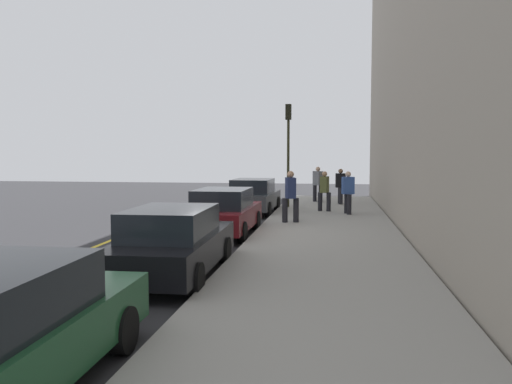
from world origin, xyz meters
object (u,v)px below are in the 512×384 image
(pedestrian_black_coat, at_px, (340,185))
(pedestrian_blue_coat, at_px, (348,191))
(parked_car_black, at_px, (173,242))
(pedestrian_grey_coat, at_px, (318,183))
(parked_car_maroon, at_px, (224,212))
(traffic_light_pole, at_px, (288,138))
(parked_car_charcoal, at_px, (253,196))
(pedestrian_olive_coat, at_px, (324,190))
(rolling_suitcase, at_px, (320,197))
(pedestrian_navy_coat, at_px, (291,195))

(pedestrian_black_coat, bearing_deg, pedestrian_blue_coat, -176.64)
(parked_car_black, xyz_separation_m, pedestrian_grey_coat, (16.37, -2.62, 0.34))
(pedestrian_black_coat, bearing_deg, pedestrian_grey_coat, 43.21)
(parked_car_black, height_order, pedestrian_grey_coat, pedestrian_grey_coat)
(parked_car_maroon, xyz_separation_m, traffic_light_pole, (7.72, -1.42, 2.54))
(parked_car_charcoal, height_order, pedestrian_olive_coat, pedestrian_olive_coat)
(pedestrian_blue_coat, bearing_deg, pedestrian_olive_coat, 47.30)
(parked_car_charcoal, relative_size, pedestrian_blue_coat, 2.43)
(pedestrian_olive_coat, distance_m, traffic_light_pole, 3.21)
(parked_car_maroon, relative_size, parked_car_charcoal, 1.04)
(pedestrian_grey_coat, bearing_deg, rolling_suitcase, -163.05)
(pedestrian_grey_coat, xyz_separation_m, traffic_light_pole, (-2.91, 1.28, 2.20))
(pedestrian_grey_coat, bearing_deg, traffic_light_pole, 156.27)
(pedestrian_black_coat, height_order, traffic_light_pole, traffic_light_pole)
(pedestrian_grey_coat, bearing_deg, parked_car_charcoal, 149.54)
(rolling_suitcase, bearing_deg, pedestrian_black_coat, -127.52)
(parked_car_black, height_order, parked_car_charcoal, same)
(rolling_suitcase, bearing_deg, parked_car_black, 170.20)
(parked_car_maroon, height_order, pedestrian_olive_coat, pedestrian_olive_coat)
(parked_car_charcoal, xyz_separation_m, pedestrian_grey_coat, (4.52, -2.66, 0.34))
(parked_car_black, xyz_separation_m, parked_car_charcoal, (11.86, 0.04, -0.00))
(parked_car_black, bearing_deg, pedestrian_black_coat, -13.88)
(pedestrian_navy_coat, xyz_separation_m, rolling_suitcase, (7.80, -0.88, -0.74))
(parked_car_black, bearing_deg, rolling_suitcase, -9.80)
(pedestrian_navy_coat, bearing_deg, rolling_suitcase, -6.41)
(parked_car_black, distance_m, parked_car_charcoal, 11.86)
(parked_car_maroon, height_order, pedestrian_blue_coat, pedestrian_blue_coat)
(traffic_light_pole, relative_size, rolling_suitcase, 5.55)
(parked_car_maroon, bearing_deg, parked_car_black, -179.17)
(parked_car_black, bearing_deg, pedestrian_grey_coat, -9.08)
(pedestrian_navy_coat, relative_size, pedestrian_black_coat, 1.08)
(pedestrian_olive_coat, bearing_deg, rolling_suitcase, 3.91)
(parked_car_charcoal, height_order, pedestrian_black_coat, pedestrian_black_coat)
(parked_car_black, relative_size, parked_car_charcoal, 1.12)
(pedestrian_navy_coat, height_order, pedestrian_olive_coat, pedestrian_navy_coat)
(pedestrian_grey_coat, bearing_deg, pedestrian_navy_coat, 174.84)
(parked_car_charcoal, bearing_deg, pedestrian_blue_coat, -101.86)
(pedestrian_olive_coat, xyz_separation_m, pedestrian_grey_coat, (4.47, 0.41, 0.04))
(parked_car_black, height_order, rolling_suitcase, parked_car_black)
(pedestrian_navy_coat, bearing_deg, parked_car_black, 167.02)
(pedestrian_black_coat, bearing_deg, rolling_suitcase, 52.48)
(pedestrian_black_coat, relative_size, pedestrian_grey_coat, 0.96)
(traffic_light_pole, bearing_deg, parked_car_black, 174.32)
(parked_car_charcoal, relative_size, traffic_light_pole, 0.90)
(pedestrian_black_coat, height_order, rolling_suitcase, pedestrian_black_coat)
(pedestrian_olive_coat, distance_m, pedestrian_grey_coat, 4.49)
(parked_car_charcoal, xyz_separation_m, pedestrian_olive_coat, (0.05, -3.06, 0.30))
(parked_car_black, height_order, pedestrian_navy_coat, pedestrian_navy_coat)
(pedestrian_olive_coat, distance_m, pedestrian_black_coat, 3.35)
(parked_car_maroon, height_order, pedestrian_navy_coat, pedestrian_navy_coat)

